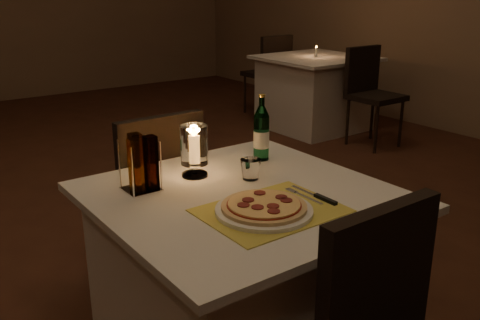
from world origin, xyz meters
TOP-DOWN VIEW (x-y plane):
  - floor at (0.00, 0.00)m, footprint 8.00×10.00m
  - main_table at (0.21, -0.85)m, footprint 1.00×1.00m
  - chair_far at (0.21, -0.14)m, footprint 0.42×0.42m
  - placemat at (0.19, -1.03)m, footprint 0.45×0.34m
  - plate at (0.16, -1.03)m, footprint 0.32×0.32m
  - pizza at (0.16, -1.03)m, footprint 0.28×0.28m
  - fork at (0.36, -1.00)m, footprint 0.02×0.18m
  - knife at (0.39, -1.06)m, footprint 0.02×0.22m
  - tumbler at (0.32, -0.75)m, footprint 0.08×0.08m
  - water_bottle at (0.50, -0.59)m, footprint 0.07×0.07m
  - hurricane_candle at (0.17, -0.60)m, footprint 0.11×0.11m
  - cruet_caddy at (-0.07, -0.62)m, footprint 0.12×0.12m
  - neighbor_table_right at (2.99, 1.66)m, footprint 1.00×1.00m
  - neighbor_chair_ra at (2.99, 0.94)m, footprint 0.42×0.42m
  - neighbor_chair_rb at (2.99, 2.37)m, footprint 0.42×0.42m
  - neighbor_candle_right at (2.99, 1.66)m, footprint 0.03×0.03m

SIDE VIEW (x-z plane):
  - floor at x=0.00m, z-range -0.02..0.00m
  - main_table at x=0.21m, z-range 0.00..0.74m
  - neighbor_table_right at x=2.99m, z-range 0.00..0.74m
  - chair_far at x=0.21m, z-range 0.10..1.00m
  - neighbor_chair_ra at x=2.99m, z-range 0.10..1.00m
  - neighbor_chair_rb at x=2.99m, z-range 0.10..1.00m
  - placemat at x=0.19m, z-range 0.74..0.74m
  - fork at x=0.36m, z-range 0.74..0.75m
  - knife at x=0.39m, z-range 0.74..0.76m
  - plate at x=0.16m, z-range 0.74..0.76m
  - pizza at x=0.16m, z-range 0.76..0.78m
  - tumbler at x=0.32m, z-range 0.74..0.82m
  - neighbor_candle_right at x=2.99m, z-range 0.73..0.84m
  - cruet_caddy at x=-0.07m, z-range 0.73..0.94m
  - water_bottle at x=0.50m, z-range 0.71..0.99m
  - hurricane_candle at x=0.17m, z-range 0.76..0.96m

